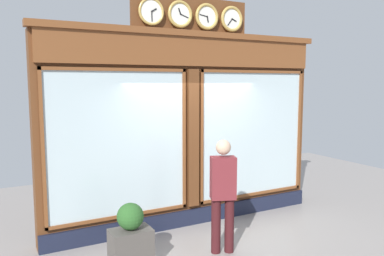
{
  "coord_description": "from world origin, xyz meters",
  "views": [
    {
      "loc": [
        3.14,
        5.84,
        2.51
      ],
      "look_at": [
        0.0,
        0.0,
        1.72
      ],
      "focal_mm": 36.14,
      "sensor_mm": 36.0,
      "label": 1
    }
  ],
  "objects": [
    {
      "name": "shop_facade",
      "position": [
        -0.0,
        -0.12,
        1.72
      ],
      "size": [
        5.24,
        0.42,
        3.93
      ],
      "color": "#5B3319",
      "rests_on": "ground_plane"
    },
    {
      "name": "pedestrian",
      "position": [
        0.14,
        1.22,
        0.93
      ],
      "size": [
        0.42,
        0.34,
        1.69
      ],
      "color": "#3A1316",
      "rests_on": "ground_plane"
    },
    {
      "name": "planter_box",
      "position": [
        1.5,
        1.03,
        0.27
      ],
      "size": [
        0.56,
        0.36,
        0.53
      ],
      "primitive_type": "cube",
      "color": "#4C4742",
      "rests_on": "ground_plane"
    },
    {
      "name": "planter_shrub",
      "position": [
        1.5,
        1.03,
        0.72
      ],
      "size": [
        0.36,
        0.36,
        0.36
      ],
      "primitive_type": "sphere",
      "color": "#285623",
      "rests_on": "planter_box"
    }
  ]
}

